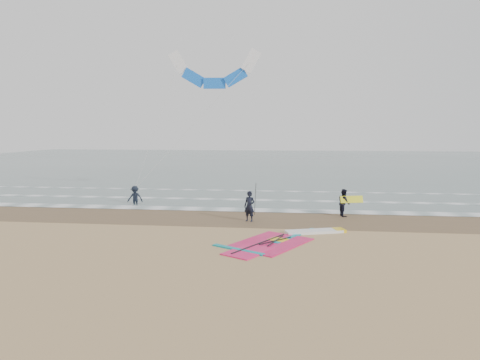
# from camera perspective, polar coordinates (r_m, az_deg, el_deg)

# --- Properties ---
(ground) EXTENTS (120.00, 120.00, 0.00)m
(ground) POSITION_cam_1_polar(r_m,az_deg,el_deg) (17.72, 0.69, -8.97)
(ground) COLOR tan
(ground) RESTS_ON ground
(sea_water) EXTENTS (120.00, 80.00, 0.02)m
(sea_water) POSITION_cam_1_polar(r_m,az_deg,el_deg) (65.17, 5.20, 2.35)
(sea_water) COLOR #47605E
(sea_water) RESTS_ON ground
(wet_sand_band) EXTENTS (120.00, 5.00, 0.01)m
(wet_sand_band) POSITION_cam_1_polar(r_m,az_deg,el_deg) (23.53, 2.26, -5.07)
(wet_sand_band) COLOR brown
(wet_sand_band) RESTS_ON ground
(foam_waterline) EXTENTS (120.00, 9.15, 0.02)m
(foam_waterline) POSITION_cam_1_polar(r_m,az_deg,el_deg) (27.88, 2.98, -3.19)
(foam_waterline) COLOR white
(foam_waterline) RESTS_ON ground
(windsurf_rig) EXTENTS (5.83, 5.52, 0.14)m
(windsurf_rig) POSITION_cam_1_polar(r_m,az_deg,el_deg) (18.85, 5.89, -7.93)
(windsurf_rig) COLOR white
(windsurf_rig) RESTS_ON ground
(person_standing) EXTENTS (0.68, 0.56, 1.61)m
(person_standing) POSITION_cam_1_polar(r_m,az_deg,el_deg) (22.50, 1.27, -3.52)
(person_standing) COLOR black
(person_standing) RESTS_ON ground
(person_walking) EXTENTS (0.71, 0.84, 1.53)m
(person_walking) POSITION_cam_1_polar(r_m,az_deg,el_deg) (24.58, 13.69, -2.94)
(person_walking) COLOR black
(person_walking) RESTS_ON ground
(person_wading) EXTENTS (1.04, 0.64, 1.55)m
(person_wading) POSITION_cam_1_polar(r_m,az_deg,el_deg) (28.58, -13.83, -1.62)
(person_wading) COLOR black
(person_wading) RESTS_ON ground
(held_pole) EXTENTS (0.17, 0.86, 1.82)m
(held_pole) POSITION_cam_1_polar(r_m,az_deg,el_deg) (22.41, 2.04, -2.59)
(held_pole) COLOR black
(held_pole) RESTS_ON ground
(carried_kiteboard) EXTENTS (1.30, 0.51, 0.39)m
(carried_kiteboard) POSITION_cam_1_polar(r_m,az_deg,el_deg) (24.51, 14.66, -2.52)
(carried_kiteboard) COLOR yellow
(carried_kiteboard) RESTS_ON ground
(surf_kite) EXTENTS (7.99, 3.19, 9.33)m
(surf_kite) POSITION_cam_1_polar(r_m,az_deg,el_deg) (30.24, -3.48, 14.09)
(surf_kite) COLOR white
(surf_kite) RESTS_ON ground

